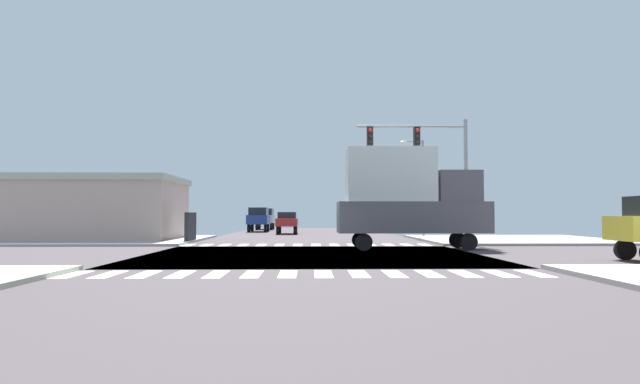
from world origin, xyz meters
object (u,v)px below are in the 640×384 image
suv_crossing_2 (259,217)px  suv_nearside_1 (265,217)px  traffic_signal_mast (425,152)px  bank_building (54,209)px  sedan_farside_1 (287,221)px  box_truck_queued_1 (407,196)px  street_lamp (419,178)px

suv_crossing_2 → suv_nearside_1: bearing=-90.0°
traffic_signal_mast → suv_crossing_2: 26.20m
traffic_signal_mast → bank_building: size_ratio=0.40×
traffic_signal_mast → sedan_farside_1: 19.67m
traffic_signal_mast → sedan_farside_1: size_ratio=1.61×
suv_nearside_1 → box_truck_queued_1: 36.14m
sedan_farside_1 → box_truck_queued_1: box_truck_queued_1 is taller
box_truck_queued_1 → suv_crossing_2: bearing=-160.3°
traffic_signal_mast → bank_building: bearing=166.1°
suv_crossing_2 → street_lamp: bearing=133.1°
street_lamp → bank_building: bearing=-170.8°
traffic_signal_mast → street_lamp: street_lamp is taller
bank_building → traffic_signal_mast: bearing=-13.9°
traffic_signal_mast → suv_crossing_2: bearing=115.6°
street_lamp → suv_crossing_2: 19.10m
street_lamp → suv_crossing_2: (-12.90, 13.77, -2.91)m
sedan_farside_1 → suv_crossing_2: (-3.00, 5.96, 0.28)m
street_lamp → bank_building: street_lamp is taller
street_lamp → suv_crossing_2: street_lamp is taller
suv_crossing_2 → bank_building: bearing=56.9°
traffic_signal_mast → box_truck_queued_1: size_ratio=0.96×
suv_crossing_2 → box_truck_queued_1: size_ratio=0.64×
suv_crossing_2 → box_truck_queued_1: bearing=109.7°
suv_nearside_1 → suv_crossing_2: bearing=90.0°
street_lamp → bank_building: size_ratio=0.41×
bank_building → street_lamp: bearing=9.2°
sedan_farside_1 → bank_building: bearing=39.0°
sedan_farside_1 → suv_crossing_2: size_ratio=0.93×
street_lamp → box_truck_queued_1: bearing=-104.1°
suv_nearside_1 → box_truck_queued_1: box_truck_queued_1 is taller
bank_building → box_truck_queued_1: 23.04m
sedan_farside_1 → box_truck_queued_1: bearing=107.6°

